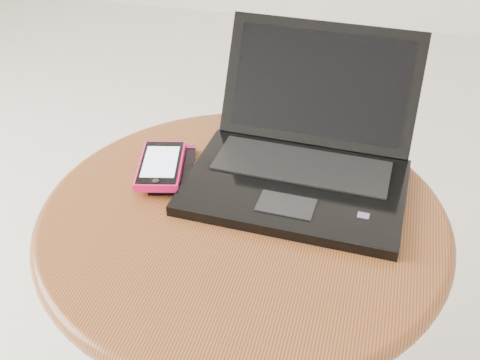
# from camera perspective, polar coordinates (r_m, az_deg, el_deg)

# --- Properties ---
(table) EXTENTS (0.60, 0.60, 0.48)m
(table) POSITION_cam_1_polar(r_m,az_deg,el_deg) (0.93, 0.25, -7.93)
(table) COLOR brown
(table) RESTS_ON ground
(laptop) EXTENTS (0.33, 0.33, 0.19)m
(laptop) POSITION_cam_1_polar(r_m,az_deg,el_deg) (0.92, 6.06, 2.38)
(laptop) COLOR black
(laptop) RESTS_ON table
(phone_black) EXTENTS (0.09, 0.14, 0.01)m
(phone_black) POSITION_cam_1_polar(r_m,az_deg,el_deg) (0.94, -6.46, 1.04)
(phone_black) COLOR black
(phone_black) RESTS_ON table
(phone_pink) EXTENTS (0.09, 0.14, 0.02)m
(phone_pink) POSITION_cam_1_polar(r_m,az_deg,el_deg) (0.93, -7.64, 1.42)
(phone_pink) COLOR #FF1261
(phone_pink) RESTS_ON phone_black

